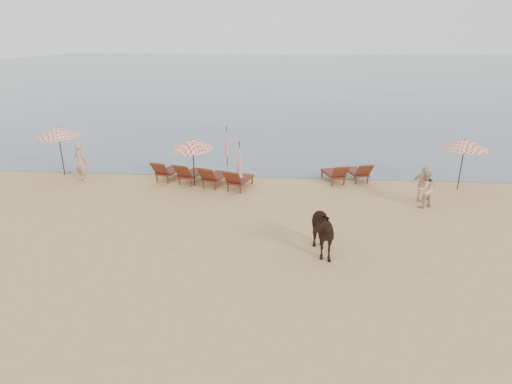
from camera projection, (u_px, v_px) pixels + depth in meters
ground at (241, 298)px, 11.09m from camera, size 120.00×120.00×0.00m
sea at (285, 69)px, 85.95m from camera, size 160.00×140.00×0.06m
lounger_cluster_left at (201, 174)px, 19.35m from camera, size 4.70×3.04×0.69m
lounger_cluster_right at (347, 172)px, 19.71m from camera, size 2.28×2.23×0.66m
umbrella_open_left_a at (58, 132)px, 20.13m from camera, size 2.07×2.07×2.35m
umbrella_open_left_b at (193, 144)px, 18.69m from camera, size 1.75×1.78×2.23m
umbrella_open_right at (465, 144)px, 18.19m from camera, size 1.87×1.87×2.28m
umbrella_closed_left at (227, 141)px, 21.90m from camera, size 0.26×0.26×2.09m
umbrella_closed_right at (240, 160)px, 18.55m from camera, size 0.26×0.26×2.14m
cow at (318, 229)px, 13.11m from camera, size 1.30×2.07×1.62m
beachgoer_left at (81, 162)px, 19.73m from camera, size 0.79×0.67×1.84m
beachgoer_right_a at (424, 189)px, 16.70m from camera, size 0.93×0.86×1.53m
beachgoer_right_b at (423, 184)px, 17.22m from camera, size 0.97×0.72×1.52m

